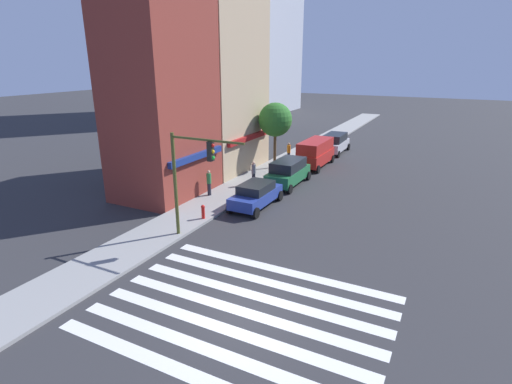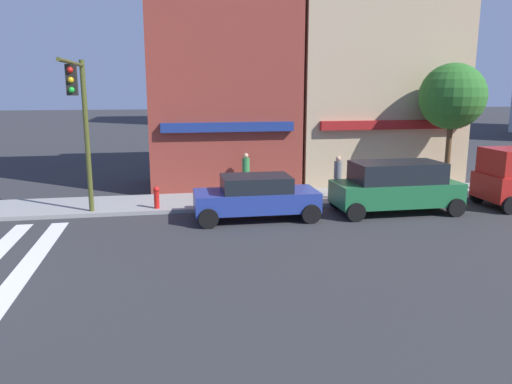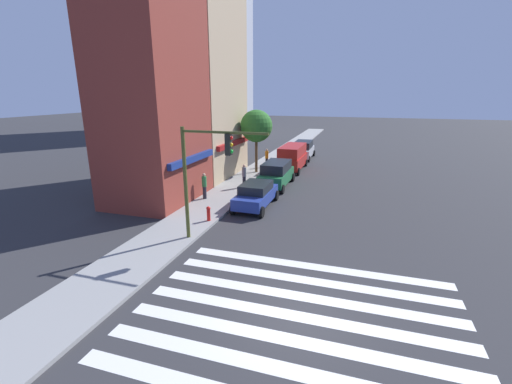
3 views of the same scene
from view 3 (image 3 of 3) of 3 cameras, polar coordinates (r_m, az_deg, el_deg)
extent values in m
plane|color=#2D2D30|center=(12.09, 7.10, -19.90)|extent=(200.00, 200.00, 0.00)
cube|color=gray|center=(14.98, -23.25, -13.20)|extent=(120.00, 3.00, 0.15)
cube|color=silver|center=(10.31, 4.44, -27.36)|extent=(0.57, 10.80, 0.01)
cube|color=silver|center=(11.17, 5.92, -23.33)|extent=(0.57, 10.80, 0.01)
cube|color=silver|center=(12.08, 7.10, -19.89)|extent=(0.57, 10.80, 0.01)
cube|color=silver|center=(13.04, 8.08, -16.93)|extent=(0.57, 10.80, 0.01)
cube|color=silver|center=(14.03, 8.90, -14.38)|extent=(0.57, 10.80, 0.01)
cube|color=silver|center=(15.05, 9.59, -12.17)|extent=(0.57, 10.80, 0.01)
cube|color=maroon|center=(23.52, -16.99, 15.30)|extent=(6.72, 5.00, 14.01)
cube|color=navy|center=(22.54, -10.53, 5.46)|extent=(5.71, 0.30, 0.40)
cube|color=tan|center=(30.07, -8.80, 17.09)|extent=(7.99, 5.00, 15.31)
cube|color=maroon|center=(29.30, -3.69, 8.13)|extent=(6.79, 0.30, 0.40)
cylinder|color=#474C1E|center=(16.75, -11.64, 1.03)|extent=(0.18, 0.18, 5.61)
cylinder|color=#474C1E|center=(15.39, -5.37, 9.86)|extent=(0.12, 4.11, 0.12)
cube|color=black|center=(15.38, -4.60, 7.90)|extent=(0.32, 0.24, 0.95)
sphere|color=red|center=(15.29, -4.17, 8.97)|extent=(0.18, 0.18, 0.18)
sphere|color=#EAAD14|center=(15.33, -4.15, 7.86)|extent=(0.18, 0.18, 0.18)
sphere|color=green|center=(15.38, -4.13, 6.76)|extent=(0.18, 0.18, 0.18)
cube|color=navy|center=(21.94, 0.00, -0.78)|extent=(4.41, 1.83, 0.70)
cube|color=black|center=(21.76, 0.00, 0.80)|extent=(2.43, 1.67, 0.55)
cylinder|color=black|center=(20.72, -3.86, -2.87)|extent=(0.68, 0.22, 0.68)
cylinder|color=black|center=(20.17, 0.93, -3.37)|extent=(0.68, 0.22, 0.68)
cylinder|color=black|center=(23.94, -0.78, -0.20)|extent=(0.68, 0.22, 0.68)
cylinder|color=black|center=(23.46, 3.40, -0.56)|extent=(0.68, 0.22, 0.68)
cube|color=#1E6638|center=(26.91, 3.40, 2.56)|extent=(4.71, 1.92, 0.85)
cube|color=black|center=(26.73, 3.43, 4.23)|extent=(3.30, 1.76, 0.75)
cylinder|color=black|center=(25.44, 0.25, 0.80)|extent=(0.68, 0.22, 0.68)
cylinder|color=black|center=(24.97, 4.42, 0.46)|extent=(0.68, 0.22, 0.68)
cylinder|color=black|center=(29.06, 2.49, 2.74)|extent=(0.68, 0.22, 0.68)
cylinder|color=black|center=(28.65, 6.17, 2.47)|extent=(0.68, 0.22, 0.68)
cube|color=#B21E19|center=(32.83, 6.04, 5.13)|extent=(5.02, 2.04, 1.00)
cube|color=#B21E19|center=(32.66, 6.10, 6.85)|extent=(4.77, 1.88, 1.00)
cylinder|color=black|center=(31.15, 3.44, 3.64)|extent=(0.68, 0.22, 0.68)
cylinder|color=black|center=(30.74, 7.07, 3.38)|extent=(0.68, 0.22, 0.68)
cylinder|color=black|center=(35.14, 5.10, 5.05)|extent=(0.68, 0.22, 0.68)
cylinder|color=black|center=(34.78, 8.33, 4.83)|extent=(0.68, 0.22, 0.68)
cube|color=#B7B7BC|center=(38.82, 7.86, 6.67)|extent=(4.73, 1.98, 0.85)
cube|color=black|center=(38.70, 7.91, 7.83)|extent=(3.32, 1.81, 0.75)
cylinder|color=black|center=(37.18, 5.88, 5.65)|extent=(0.68, 0.22, 0.68)
cylinder|color=black|center=(36.86, 8.79, 5.45)|extent=(0.68, 0.22, 0.68)
cylinder|color=black|center=(40.94, 6.98, 6.58)|extent=(0.68, 0.22, 0.68)
cylinder|color=black|center=(40.65, 9.63, 6.41)|extent=(0.68, 0.22, 0.68)
cylinder|color=#23232D|center=(33.36, 1.79, 4.92)|extent=(0.26, 0.26, 0.85)
cylinder|color=orange|center=(33.22, 1.81, 6.23)|extent=(0.32, 0.32, 0.70)
sphere|color=tan|center=(33.14, 1.81, 7.02)|extent=(0.22, 0.22, 0.22)
cylinder|color=#23232D|center=(26.09, -1.98, 1.72)|extent=(0.26, 0.26, 0.85)
cylinder|color=slate|center=(25.91, -2.00, 3.38)|extent=(0.32, 0.32, 0.70)
sphere|color=tan|center=(25.81, -2.01, 4.37)|extent=(0.22, 0.22, 0.22)
cylinder|color=#23232D|center=(23.51, -8.56, -0.09)|extent=(0.26, 0.26, 0.85)
cylinder|color=#2D7A3D|center=(23.31, -8.64, 1.74)|extent=(0.32, 0.32, 0.70)
sphere|color=tan|center=(23.20, -8.68, 2.84)|extent=(0.22, 0.22, 0.22)
cylinder|color=red|center=(19.47, -7.91, -3.84)|extent=(0.20, 0.20, 0.65)
sphere|color=red|center=(19.34, -7.95, -2.73)|extent=(0.24, 0.24, 0.24)
cylinder|color=brown|center=(30.97, 0.06, 6.21)|extent=(0.24, 0.24, 3.15)
sphere|color=#286623|center=(30.63, 0.06, 10.94)|extent=(2.83, 2.83, 2.83)
camera|label=1|loc=(5.37, 129.70, 11.36)|focal=28.00mm
camera|label=2|loc=(20.29, 49.73, 3.56)|focal=35.00mm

